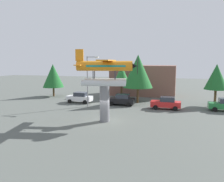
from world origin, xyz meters
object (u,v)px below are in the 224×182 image
at_px(tree_far_east, 216,77).
at_px(car_mid_black, 122,100).
at_px(tree_east, 122,75).
at_px(car_far_red, 166,103).
at_px(storefront_building, 143,80).
at_px(car_near_white, 80,97).
at_px(streetlight_primary, 89,78).
at_px(tree_center_back, 138,71).
at_px(display_pedestal, 105,103).
at_px(floatplane_monument, 106,70).
at_px(tree_west, 53,76).

bearing_deg(tree_far_east, car_mid_black, -165.66).
bearing_deg(tree_east, car_far_red, -40.19).
bearing_deg(storefront_building, car_near_white, -126.09).
xyz_separation_m(streetlight_primary, storefront_building, (6.07, 14.52, -1.42)).
relative_size(car_near_white, tree_center_back, 0.53).
xyz_separation_m(display_pedestal, floatplane_monument, (0.13, 0.03, 3.75)).
distance_m(car_near_white, tree_east, 8.85).
xyz_separation_m(car_near_white, tree_west, (-7.76, 4.90, 3.15)).
relative_size(floatplane_monument, storefront_building, 0.82).
bearing_deg(car_far_red, streetlight_primary, 7.04).
relative_size(tree_center_back, tree_far_east, 1.23).
bearing_deg(tree_west, car_near_white, -32.26).
relative_size(car_mid_black, tree_east, 0.69).
xyz_separation_m(car_mid_black, tree_west, (-14.93, 5.10, 3.15)).
xyz_separation_m(car_near_white, tree_far_east, (21.07, 3.36, 3.58)).
xyz_separation_m(car_far_red, storefront_building, (-5.25, 13.12, 2.10)).
height_order(tree_west, tree_east, tree_west).
bearing_deg(storefront_building, car_far_red, -68.20).
xyz_separation_m(car_mid_black, storefront_building, (1.57, 12.18, 2.10)).
bearing_deg(display_pedestal, car_near_white, 127.19).
distance_m(car_mid_black, tree_west, 16.08).
relative_size(car_near_white, streetlight_primary, 0.56).
bearing_deg(tree_east, storefront_building, 63.01).
xyz_separation_m(car_near_white, car_mid_black, (7.17, -0.20, 0.00)).
xyz_separation_m(tree_east, tree_far_east, (15.44, -2.55, 0.16)).
bearing_deg(car_mid_black, car_near_white, -1.58).
relative_size(car_mid_black, storefront_building, 0.33).
height_order(car_far_red, tree_west, tree_west).
xyz_separation_m(storefront_building, tree_east, (-3.09, -6.08, 1.32)).
bearing_deg(storefront_building, tree_far_east, -34.95).
distance_m(car_far_red, storefront_building, 14.29).
bearing_deg(tree_far_east, streetlight_primary, -162.24).
bearing_deg(storefront_building, car_mid_black, -97.33).
bearing_deg(tree_center_back, tree_west, 172.13).
xyz_separation_m(floatplane_monument, tree_east, (-2.09, 15.90, -1.54)).
bearing_deg(tree_center_back, tree_east, 136.77).
relative_size(streetlight_primary, storefront_building, 0.60).
height_order(display_pedestal, car_near_white, display_pedestal).
bearing_deg(streetlight_primary, car_near_white, 136.36).
bearing_deg(car_near_white, floatplane_monument, 127.72).
bearing_deg(floatplane_monument, storefront_building, 76.01).
bearing_deg(car_near_white, tree_west, -32.26).
xyz_separation_m(storefront_building, tree_west, (-16.49, -7.08, 1.05)).
xyz_separation_m(car_near_white, streetlight_primary, (2.66, -2.54, 3.52)).
distance_m(streetlight_primary, tree_east, 8.95).
relative_size(display_pedestal, car_mid_black, 0.99).
xyz_separation_m(floatplane_monument, streetlight_primary, (-5.07, 7.45, -1.43)).
xyz_separation_m(storefront_building, tree_far_east, (12.34, -8.63, 1.48)).
height_order(tree_east, tree_center_back, tree_center_back).
bearing_deg(car_near_white, tree_east, -133.67).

